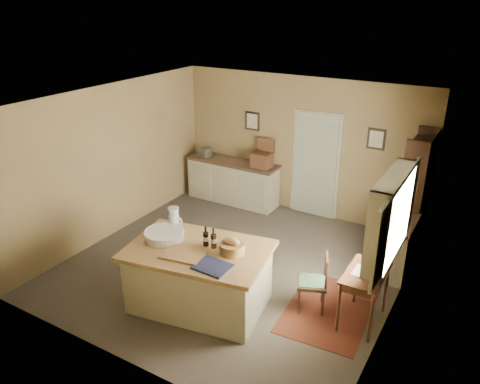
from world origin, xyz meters
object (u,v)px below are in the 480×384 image
Objects in this scene: sideboard at (233,180)px; work_island at (199,275)px; writing_desk at (365,279)px; shelving_unit at (418,195)px; desk_chair at (312,283)px; right_cabinet at (393,242)px.

work_island is at bearing -66.41° from sideboard.
writing_desk is at bearing -35.54° from sideboard.
writing_desk is 2.35m from shelving_unit.
sideboard is 3.87m from desk_chair.
writing_desk is at bearing 11.37° from work_island.
sideboard is 3.67m from right_cabinet.
sideboard is 4.36m from writing_desk.
work_island is 2.24m from writing_desk.
sideboard is 0.95× the size of shelving_unit.
writing_desk is 0.39× the size of shelving_unit.
work_island reaches higher than right_cabinet.
shelving_unit is at bearing 78.28° from right_cabinet.
right_cabinet is at bearing -101.72° from shelving_unit.
writing_desk is 0.74m from desk_chair.
desk_chair is 2.62m from shelving_unit.
shelving_unit reaches higher than work_island.
sideboard is at bearing 144.46° from writing_desk.
sideboard is 1.73× the size of right_cabinet.
writing_desk is at bearing -15.21° from desk_chair.
work_island reaches higher than desk_chair.
work_island is at bearing -131.36° from right_cabinet.
writing_desk is 0.97× the size of desk_chair.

